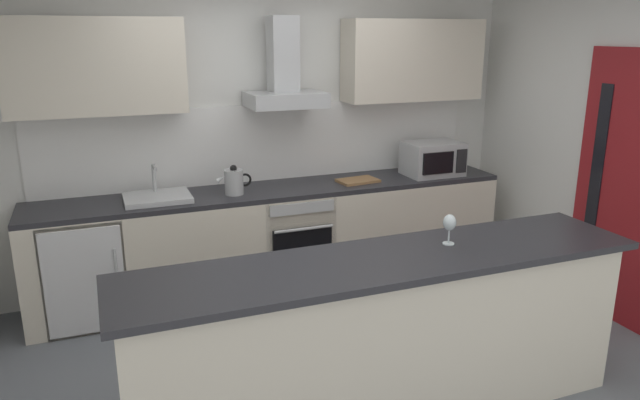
{
  "coord_description": "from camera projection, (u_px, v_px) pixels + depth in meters",
  "views": [
    {
      "loc": [
        -1.4,
        -3.19,
        2.16
      ],
      "look_at": [
        0.01,
        0.43,
        1.05
      ],
      "focal_mm": 33.27,
      "sensor_mm": 36.0,
      "label": 1
    }
  ],
  "objects": [
    {
      "name": "ground",
      "position": [
        342.0,
        369.0,
        3.94
      ],
      "size": [
        5.52,
        4.41,
        0.02
      ],
      "primitive_type": "cube",
      "color": "slate"
    },
    {
      "name": "wall_back",
      "position": [
        264.0,
        133.0,
        5.16
      ],
      "size": [
        5.52,
        0.12,
        2.6
      ],
      "primitive_type": "cube",
      "color": "white",
      "rests_on": "ground"
    },
    {
      "name": "wall_right",
      "position": [
        631.0,
        151.0,
        4.39
      ],
      "size": [
        0.12,
        4.41,
        2.6
      ],
      "primitive_type": "cube",
      "color": "white",
      "rests_on": "ground"
    },
    {
      "name": "backsplash_tile",
      "position": [
        266.0,
        143.0,
        5.12
      ],
      "size": [
        3.84,
        0.02,
        0.66
      ],
      "primitive_type": "cube",
      "color": "white"
    },
    {
      "name": "counter_back",
      "position": [
        279.0,
        239.0,
        5.06
      ],
      "size": [
        3.97,
        0.6,
        0.9
      ],
      "color": "beige",
      "rests_on": "ground"
    },
    {
      "name": "counter_island",
      "position": [
        384.0,
        338.0,
        3.34
      ],
      "size": [
        2.95,
        0.64,
        0.98
      ],
      "color": "beige",
      "rests_on": "ground"
    },
    {
      "name": "upper_cabinets",
      "position": [
        270.0,
        63.0,
        4.79
      ],
      "size": [
        3.92,
        0.32,
        0.7
      ],
      "color": "beige"
    },
    {
      "name": "side_door",
      "position": [
        622.0,
        189.0,
        4.4
      ],
      "size": [
        0.08,
        0.85,
        2.05
      ],
      "color": "maroon",
      "rests_on": "ground"
    },
    {
      "name": "oven",
      "position": [
        291.0,
        237.0,
        5.07
      ],
      "size": [
        0.6,
        0.62,
        0.8
      ],
      "color": "slate",
      "rests_on": "ground"
    },
    {
      "name": "refrigerator",
      "position": [
        85.0,
        268.0,
        4.5
      ],
      "size": [
        0.58,
        0.6,
        0.85
      ],
      "color": "white",
      "rests_on": "ground"
    },
    {
      "name": "microwave",
      "position": [
        433.0,
        159.0,
        5.35
      ],
      "size": [
        0.5,
        0.38,
        0.3
      ],
      "color": "#B7BABC",
      "rests_on": "counter_back"
    },
    {
      "name": "sink",
      "position": [
        157.0,
        197.0,
        4.57
      ],
      "size": [
        0.5,
        0.4,
        0.26
      ],
      "color": "silver",
      "rests_on": "counter_back"
    },
    {
      "name": "kettle",
      "position": [
        234.0,
        181.0,
        4.72
      ],
      "size": [
        0.29,
        0.15,
        0.24
      ],
      "color": "#B7BABC",
      "rests_on": "counter_back"
    },
    {
      "name": "range_hood",
      "position": [
        284.0,
        79.0,
        4.82
      ],
      "size": [
        0.62,
        0.45,
        0.72
      ],
      "color": "#B7BABC"
    },
    {
      "name": "wine_glass",
      "position": [
        450.0,
        224.0,
        3.38
      ],
      "size": [
        0.08,
        0.08,
        0.18
      ],
      "color": "silver",
      "rests_on": "counter_island"
    },
    {
      "name": "chopping_board",
      "position": [
        358.0,
        181.0,
        5.14
      ],
      "size": [
        0.36,
        0.26,
        0.02
      ],
      "primitive_type": "cube",
      "rotation": [
        0.0,
        0.0,
        0.11
      ],
      "color": "#9E7247",
      "rests_on": "counter_back"
    }
  ]
}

